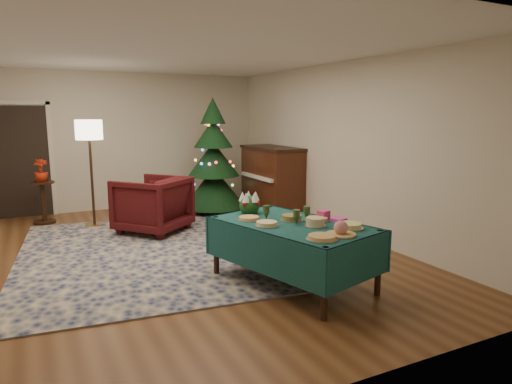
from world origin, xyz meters
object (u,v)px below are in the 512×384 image
potted_plant (41,175)px  christmas_tree (214,162)px  side_table (43,203)px  armchair (152,202)px  gift_box (323,215)px  floor_lamp (89,136)px  piano (272,181)px  buffet_table (293,236)px

potted_plant → christmas_tree: bearing=-9.1°
side_table → christmas_tree: 3.10m
armchair → gift_box: bearing=73.6°
potted_plant → floor_lamp: bearing=-38.5°
floor_lamp → side_table: bearing=141.5°
christmas_tree → floor_lamp: bearing=-176.9°
floor_lamp → potted_plant: size_ratio=4.56×
floor_lamp → piano: (3.23, -0.41, -0.90)m
armchair → christmas_tree: size_ratio=0.46×
buffet_table → floor_lamp: size_ratio=1.13×
armchair → floor_lamp: floor_lamp is taller
buffet_table → christmas_tree: size_ratio=0.93×
christmas_tree → buffet_table: bearing=-98.8°
gift_box → potted_plant: bearing=122.6°
gift_box → side_table: 5.24m
floor_lamp → piano: size_ratio=1.21×
side_table → piano: bearing=-14.3°
piano → christmas_tree: bearing=151.3°
side_table → christmas_tree: bearing=-9.1°
armchair → christmas_tree: christmas_tree is taller
gift_box → buffet_table: bearing=-175.1°
buffet_table → floor_lamp: 4.28m
floor_lamp → side_table: size_ratio=2.44×
potted_plant → piano: 4.12m
floor_lamp → gift_box: bearing=-61.5°
potted_plant → piano: (3.98, -1.02, -0.22)m
side_table → christmas_tree: size_ratio=0.33×
armchair → side_table: bearing=-83.4°
potted_plant → christmas_tree: (3.00, -0.48, 0.14)m
armchair → side_table: size_ratio=1.36×
buffet_table → gift_box: gift_box is taller
side_table → piano: 4.12m
floor_lamp → side_table: 1.52m
gift_box → armchair: 3.20m
gift_box → floor_lamp: floor_lamp is taller
side_table → potted_plant: bearing=0.0°
side_table → floor_lamp: bearing=-38.5°
buffet_table → potted_plant: 5.05m
piano → armchair: bearing=-169.3°
gift_box → piano: 3.58m
buffet_table → armchair: size_ratio=2.04×
gift_box → floor_lamp: size_ratio=0.06×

